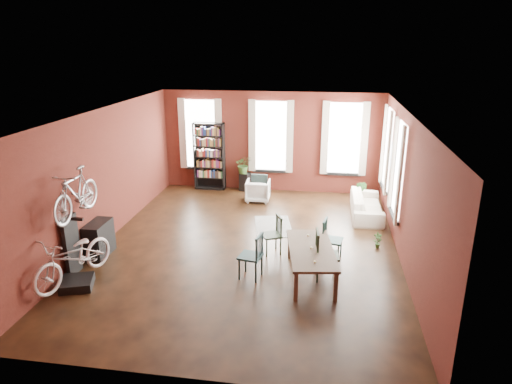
% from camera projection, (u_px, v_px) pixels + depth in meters
% --- Properties ---
extents(room, '(9.00, 9.04, 3.22)m').
position_uv_depth(room, '(262.00, 155.00, 10.74)').
color(room, black).
rests_on(room, ground).
extents(dining_table, '(1.17, 2.07, 0.67)m').
position_uv_depth(dining_table, '(311.00, 263.00, 9.39)').
color(dining_table, '#4F3E2F').
rests_on(dining_table, ground).
extents(dining_chair_a, '(0.53, 0.53, 0.97)m').
position_uv_depth(dining_chair_a, '(251.00, 256.00, 9.38)').
color(dining_chair_a, '#183436').
rests_on(dining_chair_a, ground).
extents(dining_chair_b, '(0.55, 0.55, 0.90)m').
position_uv_depth(dining_chair_b, '(271.00, 235.00, 10.47)').
color(dining_chair_b, black).
rests_on(dining_chair_b, ground).
extents(dining_chair_c, '(0.53, 0.53, 1.04)m').
position_uv_depth(dining_chair_c, '(327.00, 255.00, 9.33)').
color(dining_chair_c, black).
rests_on(dining_chair_c, ground).
extents(dining_chair_d, '(0.51, 0.51, 0.93)m').
position_uv_depth(dining_chair_d, '(332.00, 240.00, 10.17)').
color(dining_chair_d, '#1B3D3B').
rests_on(dining_chair_d, ground).
extents(bookshelf, '(1.00, 0.32, 2.20)m').
position_uv_depth(bookshelf, '(209.00, 156.00, 14.85)').
color(bookshelf, black).
rests_on(bookshelf, ground).
extents(white_armchair, '(0.72, 0.68, 0.72)m').
position_uv_depth(white_armchair, '(258.00, 190.00, 13.93)').
color(white_armchair, silver).
rests_on(white_armchair, ground).
extents(cream_sofa, '(0.61, 2.08, 0.81)m').
position_uv_depth(cream_sofa, '(367.00, 202.00, 12.76)').
color(cream_sofa, beige).
rests_on(cream_sofa, ground).
extents(striped_rug, '(1.20, 1.64, 0.01)m').
position_uv_depth(striped_rug, '(273.00, 226.00, 12.10)').
color(striped_rug, black).
rests_on(striped_rug, ground).
extents(bike_trainer, '(0.77, 0.77, 0.18)m').
position_uv_depth(bike_trainer, '(77.00, 283.00, 9.11)').
color(bike_trainer, black).
rests_on(bike_trainer, ground).
extents(bike_wall_rack, '(0.16, 0.60, 1.30)m').
position_uv_depth(bike_wall_rack, '(72.00, 245.00, 9.48)').
color(bike_wall_rack, black).
rests_on(bike_wall_rack, ground).
extents(console_table, '(0.40, 0.80, 0.80)m').
position_uv_depth(console_table, '(99.00, 239.00, 10.38)').
color(console_table, black).
rests_on(console_table, ground).
extents(plant_stand, '(0.35, 0.35, 0.59)m').
position_uv_depth(plant_stand, '(245.00, 182.00, 14.94)').
color(plant_stand, black).
rests_on(plant_stand, ground).
extents(plant_by_sofa, '(0.67, 0.84, 0.33)m').
position_uv_depth(plant_by_sofa, '(359.00, 199.00, 13.68)').
color(plant_by_sofa, '#255421').
rests_on(plant_by_sofa, ground).
extents(plant_small, '(0.29, 0.42, 0.14)m').
position_uv_depth(plant_small, '(377.00, 245.00, 10.84)').
color(plant_small, '#284F1F').
rests_on(plant_small, ground).
extents(bicycle_floor, '(0.93, 1.16, 1.91)m').
position_uv_depth(bicycle_floor, '(71.00, 236.00, 8.75)').
color(bicycle_floor, beige).
rests_on(bicycle_floor, bike_trainer).
extents(bicycle_hung, '(0.47, 1.00, 1.66)m').
position_uv_depth(bicycle_hung, '(74.00, 178.00, 8.97)').
color(bicycle_hung, '#A5A8AD').
rests_on(bicycle_hung, bike_wall_rack).
extents(plant_on_stand, '(0.69, 0.73, 0.46)m').
position_uv_depth(plant_on_stand, '(243.00, 167.00, 14.75)').
color(plant_on_stand, '#345A24').
rests_on(plant_on_stand, plant_stand).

